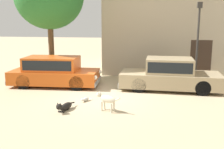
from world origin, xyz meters
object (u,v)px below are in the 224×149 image
parked_sedan_nearest (54,71)px  street_lamp (198,33)px  stray_dog_tan (64,107)px  stray_dog_spotted (106,99)px  parked_sedan_second (170,74)px  stray_cat (85,99)px

parked_sedan_nearest → street_lamp: bearing=10.5°
street_lamp → stray_dog_tan: bearing=-134.9°
parked_sedan_nearest → stray_dog_spotted: bearing=-48.5°
parked_sedan_second → stray_cat: size_ratio=8.28×
parked_sedan_second → stray_dog_tan: (-3.75, -3.60, -0.56)m
stray_dog_spotted → stray_dog_tan: stray_dog_spotted is taller
stray_dog_spotted → street_lamp: size_ratio=0.24×
street_lamp → stray_cat: bearing=-140.1°
stray_dog_tan → parked_sedan_second: bearing=148.0°
parked_sedan_nearest → stray_cat: parked_sedan_nearest is taller
stray_dog_spotted → stray_dog_tan: 1.49m
stray_dog_spotted → street_lamp: bearing=-101.9°
street_lamp → stray_dog_spotted: bearing=-126.8°
stray_dog_tan → stray_dog_spotted: bearing=113.3°
stray_dog_spotted → stray_cat: bearing=-18.6°
stray_dog_tan → stray_cat: 1.28m
parked_sedan_second → street_lamp: street_lamp is taller
parked_sedan_nearest → stray_dog_spotted: 4.51m
stray_dog_spotted → street_lamp: 6.45m
parked_sedan_nearest → stray_dog_tan: size_ratio=3.98×
parked_sedan_nearest → stray_dog_tan: bearing=-66.6°
parked_sedan_second → stray_dog_spotted: size_ratio=4.84×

